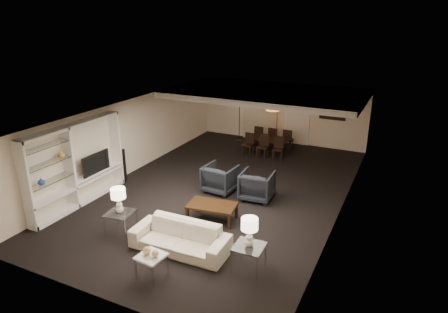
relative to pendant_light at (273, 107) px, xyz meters
name	(u,v)px	position (x,y,z in m)	size (l,w,h in m)	color
floor	(224,190)	(-0.30, -3.50, -1.92)	(11.00, 11.00, 0.00)	black
ceiling	(224,111)	(-0.30, -3.50, 0.58)	(7.00, 11.00, 0.02)	silver
wall_back	(281,113)	(-0.30, 2.00, -0.67)	(7.00, 0.02, 2.50)	beige
wall_front	(93,241)	(-0.30, -9.00, -0.67)	(7.00, 0.02, 2.50)	beige
wall_left	(130,137)	(-3.80, -3.50, -0.67)	(0.02, 11.00, 2.50)	beige
wall_right	(344,171)	(3.20, -3.50, -0.67)	(0.02, 11.00, 2.50)	beige
ceiling_soffit	(266,93)	(-0.30, 0.00, 0.48)	(7.00, 4.00, 0.20)	silver
curtains	(260,112)	(-1.20, 1.92, -0.72)	(1.50, 0.12, 2.40)	beige
door	(297,119)	(0.40, 1.97, -0.87)	(0.90, 0.05, 2.10)	silver
painting	(333,111)	(1.80, 1.96, -0.37)	(0.95, 0.04, 0.65)	#142D38
media_unit	(77,165)	(-3.61, -6.10, -0.74)	(0.38, 3.40, 2.35)	white
pendant_light	(273,107)	(0.00, 0.00, 0.00)	(0.52, 0.52, 0.24)	#D8591E
sofa	(180,238)	(0.23, -6.93, -1.59)	(2.28, 0.89, 0.67)	beige
coffee_table	(212,212)	(0.23, -5.33, -1.70)	(1.25, 0.73, 0.45)	black
armchair_left	(220,178)	(-0.37, -3.63, -1.50)	(0.90, 0.93, 0.85)	black
armchair_right	(257,185)	(0.83, -3.63, -1.50)	(0.90, 0.93, 0.85)	black
side_table_left	(121,223)	(-1.47, -6.93, -1.63)	(0.63, 0.63, 0.58)	silver
side_table_right	(249,258)	(1.93, -6.93, -1.63)	(0.63, 0.63, 0.58)	white
table_lamp_left	(119,201)	(-1.47, -6.93, -1.01)	(0.35, 0.35, 0.65)	beige
table_lamp_right	(249,232)	(1.93, -6.93, -1.01)	(0.35, 0.35, 0.65)	white
marble_table	(152,266)	(0.23, -8.03, -1.66)	(0.52, 0.52, 0.52)	silver
gold_gourd_a	(147,251)	(0.13, -8.03, -1.32)	(0.17, 0.17, 0.17)	#EDBE7D
gold_gourd_b	(155,254)	(0.33, -8.03, -1.33)	(0.15, 0.15, 0.15)	#E6BE79
television	(93,163)	(-3.58, -5.50, -0.87)	(0.14, 1.04, 0.60)	black
vase_blue	(41,181)	(-3.61, -7.30, -0.77)	(0.18, 0.18, 0.19)	#224594
vase_amber	(61,154)	(-3.61, -6.55, -0.27)	(0.17, 0.17, 0.18)	gold
floor_speaker	(124,165)	(-3.50, -4.30, -1.37)	(0.12, 0.12, 1.10)	black
dining_table	(268,145)	(-0.28, 0.45, -1.64)	(1.61, 0.90, 0.57)	black
chair_nl	(248,144)	(-0.88, -0.20, -1.50)	(0.39, 0.39, 0.84)	black
chair_nm	(263,147)	(-0.28, -0.20, -1.50)	(0.39, 0.39, 0.84)	black
chair_nr	(278,149)	(0.32, -0.20, -1.50)	(0.39, 0.39, 0.84)	black
chair_fl	(260,135)	(-0.88, 1.10, -1.50)	(0.39, 0.39, 0.84)	black
chair_fm	(274,137)	(-0.28, 1.10, -1.50)	(0.39, 0.39, 0.84)	black
chair_fr	(288,139)	(0.32, 1.10, -1.50)	(0.39, 0.39, 0.84)	black
floor_lamp	(239,121)	(-1.89, 1.28, -1.03)	(0.26, 0.26, 1.79)	black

